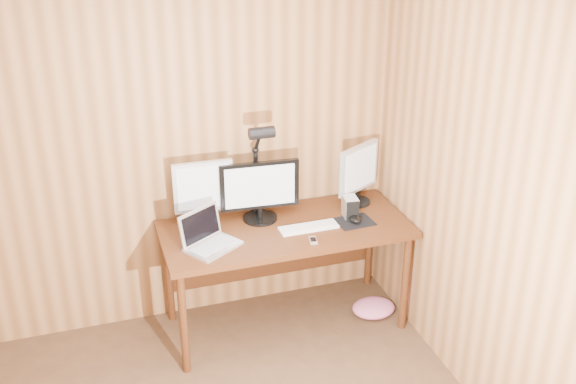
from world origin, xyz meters
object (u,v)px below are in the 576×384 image
phone (313,240)px  desk_lamp (259,157)px  laptop (208,238)px  speaker (351,189)px  monitor_center (260,190)px  desk (282,238)px  keyboard (309,227)px  hard_drive (350,207)px  monitor_right (359,173)px  monitor_left (203,191)px  mouse (355,219)px

phone → desk_lamp: bearing=129.5°
laptop → desk_lamp: size_ratio=0.57×
speaker → desk_lamp: bearing=-171.5°
monitor_center → desk: bearing=-28.3°
keyboard → hard_drive: size_ratio=2.72×
hard_drive → desk_lamp: size_ratio=0.20×
laptop → desk: bearing=-15.5°
desk → speaker: speaker is taller
monitor_right → desk: bearing=161.1°
desk → monitor_right: bearing=10.9°
monitor_left → desk: bearing=-13.5°
keyboard → speaker: (0.44, 0.36, 0.05)m
desk → laptop: bearing=-163.0°
monitor_left → mouse: (0.94, -0.27, -0.21)m
keyboard → hard_drive: 0.33m
hard_drive → speaker: size_ratio=1.22×
hard_drive → phone: 0.42m
laptop → keyboard: size_ratio=1.03×
desk_lamp → phone: bearing=-60.9°
speaker → monitor_left: bearing=-175.3°
monitor_left → keyboard: (0.62, -0.27, -0.22)m
mouse → speaker: bearing=77.7°
phone → desk: bearing=120.3°
monitor_center → hard_drive: monitor_center is taller
desk → monitor_center: (-0.13, 0.08, 0.33)m
monitor_right → hard_drive: size_ratio=3.00×
monitor_center → laptop: size_ratio=1.31×
laptop → desk_lamp: bearing=1.1°
monitor_center → monitor_left: (-0.36, 0.05, 0.02)m
monitor_right → hard_drive: 0.27m
monitor_right → desk_lamp: 0.73m
monitor_right → phone: bearing=-168.6°
monitor_left → keyboard: monitor_left is taller
speaker → hard_drive: bearing=-114.2°
monitor_center → keyboard: bearing=-36.3°
monitor_left → desk_lamp: bearing=-1.5°
keyboard → phone: 0.17m
mouse → phone: size_ratio=1.21×
desk → phone: 0.35m
hard_drive → desk_lamp: bearing=169.2°
monitor_right → speaker: bearing=61.6°
desk → phone: size_ratio=16.52×
monitor_center → speaker: (0.70, 0.13, -0.15)m
desk → monitor_left: monitor_left is taller
monitor_center → speaker: bearing=14.8°
desk → laptop: 0.58m
monitor_left → laptop: size_ratio=1.09×
mouse → desk_lamp: 0.75m
hard_drive → desk_lamp: 0.70m
monitor_left → laptop: 0.34m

